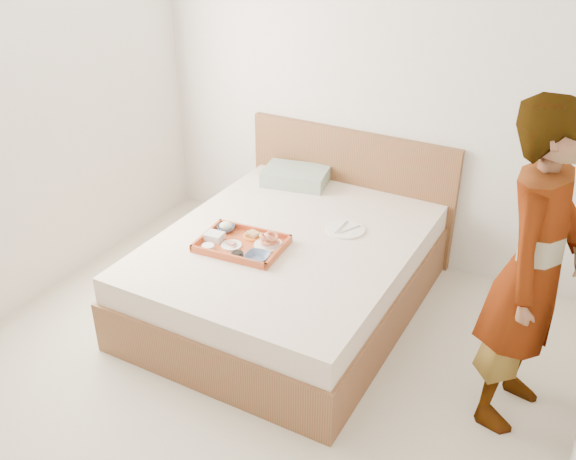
# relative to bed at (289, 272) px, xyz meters

# --- Properties ---
(ground) EXTENTS (3.50, 4.00, 0.01)m
(ground) POSITION_rel_bed_xyz_m (0.15, -1.00, -0.27)
(ground) COLOR beige
(ground) RESTS_ON ground
(wall_back) EXTENTS (3.50, 0.01, 2.60)m
(wall_back) POSITION_rel_bed_xyz_m (0.15, 1.00, 1.04)
(wall_back) COLOR silver
(wall_back) RESTS_ON ground
(bed) EXTENTS (1.65, 2.00, 0.53)m
(bed) POSITION_rel_bed_xyz_m (0.00, 0.00, 0.00)
(bed) COLOR brown
(bed) RESTS_ON ground
(headboard) EXTENTS (1.65, 0.06, 0.95)m
(headboard) POSITION_rel_bed_xyz_m (0.00, 0.97, 0.21)
(headboard) COLOR brown
(headboard) RESTS_ON ground
(pillow) EXTENTS (0.53, 0.41, 0.11)m
(pillow) POSITION_rel_bed_xyz_m (-0.36, 0.76, 0.32)
(pillow) COLOR #95AC95
(pillow) RESTS_ON bed
(tray) EXTENTS (0.56, 0.43, 0.05)m
(tray) POSITION_rel_bed_xyz_m (-0.20, -0.24, 0.29)
(tray) COLOR #B74E20
(tray) RESTS_ON bed
(prawn_plate) EXTENTS (0.20, 0.20, 0.01)m
(prawn_plate) POSITION_rel_bed_xyz_m (-0.05, -0.17, 0.29)
(prawn_plate) COLOR white
(prawn_plate) RESTS_ON tray
(navy_bowl_big) EXTENTS (0.16, 0.16, 0.04)m
(navy_bowl_big) POSITION_rel_bed_xyz_m (-0.03, -0.35, 0.30)
(navy_bowl_big) COLOR navy
(navy_bowl_big) RESTS_ON tray
(sauce_dish) EXTENTS (0.08, 0.08, 0.03)m
(sauce_dish) POSITION_rel_bed_xyz_m (-0.15, -0.38, 0.29)
(sauce_dish) COLOR black
(sauce_dish) RESTS_ON tray
(meat_plate) EXTENTS (0.14, 0.14, 0.01)m
(meat_plate) POSITION_rel_bed_xyz_m (-0.25, -0.29, 0.28)
(meat_plate) COLOR white
(meat_plate) RESTS_ON tray
(bread_plate) EXTENTS (0.14, 0.14, 0.01)m
(bread_plate) POSITION_rel_bed_xyz_m (-0.20, -0.12, 0.28)
(bread_plate) COLOR orange
(bread_plate) RESTS_ON tray
(salad_bowl) EXTENTS (0.13, 0.13, 0.04)m
(salad_bowl) POSITION_rel_bed_xyz_m (-0.39, -0.14, 0.30)
(salad_bowl) COLOR navy
(salad_bowl) RESTS_ON tray
(plastic_tub) EXTENTS (0.12, 0.10, 0.05)m
(plastic_tub) POSITION_rel_bed_xyz_m (-0.39, -0.27, 0.30)
(plastic_tub) COLOR silver
(plastic_tub) RESTS_ON tray
(cheese_round) EXTENTS (0.08, 0.08, 0.03)m
(cheese_round) POSITION_rel_bed_xyz_m (-0.36, -0.39, 0.29)
(cheese_round) COLOR white
(cheese_round) RESTS_ON tray
(dinner_plate) EXTENTS (0.32, 0.32, 0.01)m
(dinner_plate) POSITION_rel_bed_xyz_m (0.28, 0.27, 0.27)
(dinner_plate) COLOR white
(dinner_plate) RESTS_ON bed
(person) EXTENTS (0.53, 0.71, 1.78)m
(person) POSITION_rel_bed_xyz_m (1.52, -0.26, 0.62)
(person) COLOR silver
(person) RESTS_ON ground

